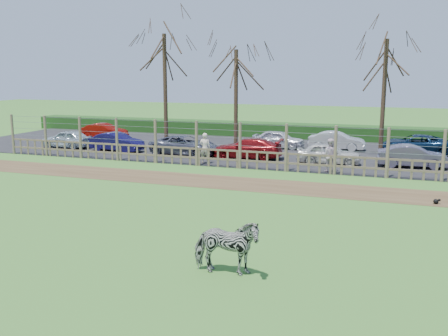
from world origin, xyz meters
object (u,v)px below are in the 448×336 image
(visitor_a, at_px, (205,148))
(car_11, at_px, (337,141))
(visitor_b, at_px, (330,155))
(car_3, at_px, (248,148))
(zebra, at_px, (226,247))
(car_1, at_px, (117,142))
(car_10, at_px, (278,139))
(tree_mid, at_px, (236,76))
(car_7, at_px, (104,131))
(car_5, at_px, (413,156))
(tree_left, at_px, (165,64))
(tree_right, at_px, (385,70))
(crow, at_px, (436,201))
(car_0, at_px, (67,139))
(car_4, at_px, (328,153))
(car_12, at_px, (415,144))
(car_2, at_px, (185,145))

(visitor_a, xyz_separation_m, car_11, (6.43, 7.46, -0.26))
(visitor_b, xyz_separation_m, car_3, (-5.16, 2.56, -0.26))
(zebra, relative_size, visitor_a, 1.03)
(car_3, bearing_deg, zebra, 12.63)
(car_1, xyz_separation_m, car_10, (9.60, 4.78, 0.00))
(tree_mid, height_order, car_10, tree_mid)
(car_1, height_order, car_7, same)
(car_3, bearing_deg, tree_mid, -149.70)
(zebra, height_order, visitor_a, visitor_a)
(car_5, bearing_deg, tree_left, 81.05)
(car_3, xyz_separation_m, car_10, (0.84, 4.52, 0.00))
(car_10, xyz_separation_m, car_11, (3.82, 0.48, 0.00))
(tree_right, distance_m, visitor_a, 11.54)
(tree_right, height_order, crow, tree_right)
(car_0, bearing_deg, car_1, 88.03)
(zebra, height_order, car_4, zebra)
(tree_mid, relative_size, car_10, 1.94)
(tree_right, xyz_separation_m, car_0, (-20.27, -2.91, -4.60))
(car_5, bearing_deg, visitor_a, 98.92)
(tree_left, distance_m, car_0, 8.52)
(visitor_b, distance_m, car_0, 18.11)
(visitor_a, relative_size, car_12, 0.40)
(car_5, distance_m, car_11, 6.71)
(tree_right, bearing_deg, car_2, -165.23)
(car_2, height_order, car_10, same)
(crow, relative_size, car_2, 0.06)
(car_1, relative_size, car_10, 1.03)
(zebra, relative_size, car_1, 0.49)
(car_4, bearing_deg, visitor_b, -177.67)
(visitor_a, height_order, car_4, visitor_a)
(car_2, bearing_deg, car_10, -43.05)
(car_1, xyz_separation_m, car_7, (-4.02, 4.84, 0.00))
(visitor_a, height_order, car_10, visitor_a)
(zebra, xyz_separation_m, car_4, (0.42, 16.45, -0.11))
(car_3, xyz_separation_m, car_5, (9.24, 0.09, 0.00))
(zebra, height_order, car_1, zebra)
(tree_right, bearing_deg, crow, -76.64)
(visitor_a, relative_size, car_3, 0.42)
(car_4, xyz_separation_m, car_5, (4.41, 0.50, 0.00))
(car_2, relative_size, car_10, 1.23)
(visitor_b, xyz_separation_m, car_0, (-17.93, 2.53, -0.26))
(tree_left, xyz_separation_m, tree_mid, (4.50, 1.00, -0.75))
(zebra, distance_m, car_10, 21.68)
(car_4, bearing_deg, car_1, 82.94)
(car_4, relative_size, car_12, 0.82)
(car_3, bearing_deg, tree_right, 108.97)
(car_5, bearing_deg, visitor_b, 118.85)
(car_2, height_order, car_3, same)
(car_1, distance_m, car_10, 10.72)
(car_12, bearing_deg, zebra, -16.38)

